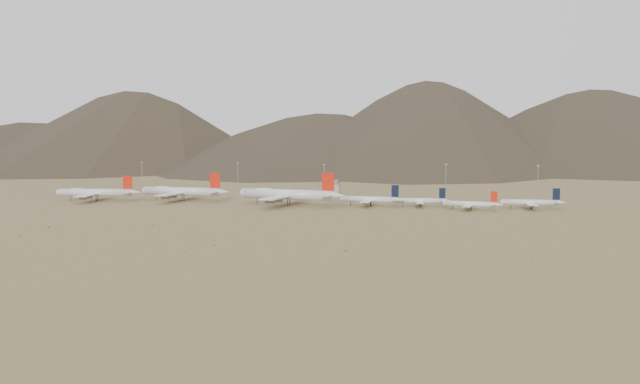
% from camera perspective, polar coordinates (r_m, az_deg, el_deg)
% --- Properties ---
extents(ground, '(3000.00, 3000.00, 0.00)m').
position_cam_1_polar(ground, '(420.45, -5.73, -1.52)').
color(ground, '#957F4D').
rests_on(ground, ground).
extents(mountain_ridge, '(4400.00, 1000.00, 300.00)m').
position_cam_1_polar(mountain_ridge, '(1307.92, 6.59, 9.39)').
color(mountain_ridge, '#453929').
rests_on(mountain_ridge, ground).
extents(widebody_west, '(64.54, 50.35, 19.30)m').
position_cam_1_polar(widebody_west, '(496.10, -19.83, -0.04)').
color(widebody_west, silver).
rests_on(widebody_west, ground).
extents(widebody_centre, '(72.39, 55.80, 21.50)m').
position_cam_1_polar(widebody_centre, '(479.54, -12.52, 0.07)').
color(widebody_centre, silver).
rests_on(widebody_centre, ground).
extents(widebody_east, '(79.68, 62.20, 23.84)m').
position_cam_1_polar(widebody_east, '(434.74, -3.00, -0.21)').
color(widebody_east, silver).
rests_on(widebody_east, ground).
extents(narrowbody_a, '(46.18, 33.16, 15.23)m').
position_cam_1_polar(narrowbody_a, '(432.08, 4.71, -0.68)').
color(narrowbody_a, silver).
rests_on(narrowbody_a, ground).
extents(narrowbody_b, '(39.50, 28.62, 13.06)m').
position_cam_1_polar(narrowbody_b, '(434.54, 9.25, -0.79)').
color(narrowbody_b, silver).
rests_on(narrowbody_b, ground).
extents(narrowbody_c, '(39.22, 28.57, 13.02)m').
position_cam_1_polar(narrowbody_c, '(419.00, 13.70, -1.08)').
color(narrowbody_c, silver).
rests_on(narrowbody_c, ground).
extents(narrowbody_d, '(42.94, 30.92, 14.17)m').
position_cam_1_polar(narrowbody_d, '(437.36, 18.82, -0.91)').
color(narrowbody_d, silver).
rests_on(narrowbody_d, ground).
extents(control_tower, '(8.00, 8.00, 12.00)m').
position_cam_1_polar(control_tower, '(528.46, 1.38, 0.39)').
color(control_tower, tan).
rests_on(control_tower, ground).
extents(mast_far_west, '(2.00, 0.60, 25.70)m').
position_cam_1_polar(mast_far_west, '(597.05, -15.96, 1.58)').
color(mast_far_west, gray).
rests_on(mast_far_west, ground).
extents(mast_west, '(2.00, 0.60, 25.70)m').
position_cam_1_polar(mast_west, '(563.80, -7.53, 1.54)').
color(mast_west, gray).
rests_on(mast_west, ground).
extents(mast_centre, '(2.00, 0.60, 25.70)m').
position_cam_1_polar(mast_centre, '(519.64, 0.39, 1.30)').
color(mast_centre, gray).
rests_on(mast_centre, ground).
extents(mast_east, '(2.00, 0.60, 25.70)m').
position_cam_1_polar(mast_east, '(537.52, 11.43, 1.32)').
color(mast_east, gray).
rests_on(mast_east, ground).
extents(mast_far_east, '(2.00, 0.60, 25.70)m').
position_cam_1_polar(mast_far_east, '(532.99, 19.29, 1.11)').
color(mast_far_east, gray).
rests_on(mast_far_east, ground).
extents(desert_scrub, '(433.64, 159.99, 0.78)m').
position_cam_1_polar(desert_scrub, '(325.77, -9.17, -3.38)').
color(desert_scrub, brown).
rests_on(desert_scrub, ground).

